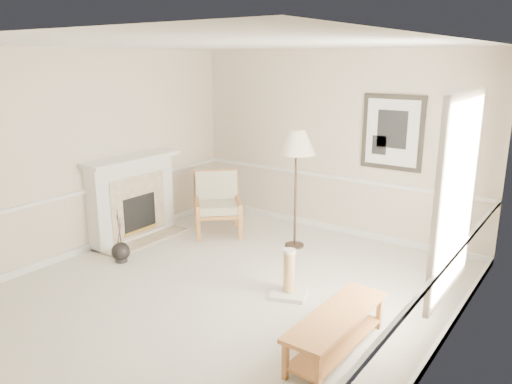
# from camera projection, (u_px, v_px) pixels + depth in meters

# --- Properties ---
(ground) EXTENTS (5.50, 5.50, 0.00)m
(ground) POSITION_uv_depth(u_px,v_px,m) (227.00, 290.00, 6.11)
(ground) COLOR silver
(ground) RESTS_ON ground
(room) EXTENTS (5.04, 5.54, 2.92)m
(room) POSITION_uv_depth(u_px,v_px,m) (239.00, 139.00, 5.61)
(room) COLOR beige
(room) RESTS_ON ground
(fireplace) EXTENTS (0.64, 1.64, 1.31)m
(fireplace) POSITION_uv_depth(u_px,v_px,m) (133.00, 199.00, 7.73)
(fireplace) COLOR white
(fireplace) RESTS_ON ground
(floor_vase) EXTENTS (0.26, 0.26, 0.77)m
(floor_vase) POSITION_uv_depth(u_px,v_px,m) (121.00, 252.00, 6.94)
(floor_vase) COLOR black
(floor_vase) RESTS_ON ground
(armchair) EXTENTS (1.08, 1.08, 0.98)m
(armchair) POSITION_uv_depth(u_px,v_px,m) (217.00, 200.00, 8.07)
(armchair) COLOR #A86A36
(armchair) RESTS_ON ground
(floor_lamp) EXTENTS (0.61, 0.61, 1.77)m
(floor_lamp) POSITION_uv_depth(u_px,v_px,m) (296.00, 145.00, 7.14)
(floor_lamp) COLOR black
(floor_lamp) RESTS_ON ground
(bench) EXTENTS (0.45, 1.42, 0.40)m
(bench) POSITION_uv_depth(u_px,v_px,m) (337.00, 326.00, 4.76)
(bench) COLOR #A86A36
(bench) RESTS_ON ground
(scratching_post) EXTENTS (0.53, 0.53, 0.59)m
(scratching_post) POSITION_uv_depth(u_px,v_px,m) (289.00, 281.00, 5.93)
(scratching_post) COLOR beige
(scratching_post) RESTS_ON ground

